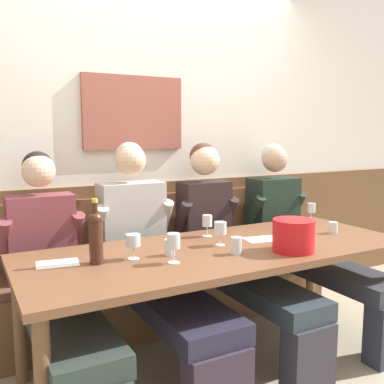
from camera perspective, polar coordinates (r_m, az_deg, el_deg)
The scene contains 21 objects.
ground_plane at distance 2.75m, azimuth 5.29°, elevation -23.04°, with size 6.80×6.80×0.02m, color tan.
room_wall_back at distance 3.32m, azimuth -5.00°, elevation 7.88°, with size 6.80×0.12×2.80m.
wood_wainscot_panel at distance 3.38m, azimuth -4.42°, elevation -7.33°, with size 6.80×0.03×1.03m, color brown.
wall_bench at distance 3.27m, azimuth -2.85°, elevation -12.11°, with size 2.59×0.42×0.94m.
dining_table at distance 2.57m, azimuth 3.86°, elevation -8.83°, with size 2.29×0.90×0.73m.
person_right_seat at distance 2.55m, azimuth -17.60°, elevation -10.46°, with size 0.50×1.31×1.28m.
person_center_left_seat at distance 2.72m, azimuth -5.25°, elevation -8.43°, with size 0.54×1.31×1.33m.
person_center_right_seat at distance 2.99m, azimuth 4.91°, elevation -6.63°, with size 0.47×1.32×1.32m.
person_left_seat at distance 3.39m, azimuth 14.16°, elevation -5.32°, with size 0.49×1.32×1.31m.
ice_bucket at distance 2.52m, azimuth 13.17°, elevation -5.56°, with size 0.24×0.24×0.18m, color red.
wine_bottle_clear_water at distance 2.27m, azimuth -12.51°, elevation -5.64°, with size 0.07×0.07×0.34m.
wine_glass_center_rear at distance 2.80m, azimuth 2.01°, elevation -3.97°, with size 0.07×0.07×0.14m.
wine_glass_near_bucket at distance 3.40m, azimuth 15.39°, elevation -2.16°, with size 0.06×0.06×0.14m.
wine_glass_by_bottle at distance 2.32m, azimuth -7.74°, elevation -6.45°, with size 0.08×0.08×0.13m.
wine_glass_right_end at distance 2.58m, azimuth 3.73°, elevation -4.91°, with size 0.07×0.07×0.14m.
wine_glass_center_front at distance 2.23m, azimuth -2.44°, elevation -6.66°, with size 0.07×0.07×0.16m.
water_tumbler_right at distance 3.05m, azimuth 18.01°, elevation -4.46°, with size 0.06×0.06×0.08m, color silver.
water_tumbler_left at distance 2.39m, azimuth -2.96°, elevation -7.25°, with size 0.06×0.06×0.09m, color silver.
water_tumbler_center at distance 2.42m, azimuth 5.83°, elevation -7.01°, with size 0.06×0.06×0.10m, color silver.
tasting_sheet_left_guest at distance 2.35m, azimuth -17.23°, elevation -8.96°, with size 0.21×0.15×0.00m, color white.
tasting_sheet_right_guest at distance 2.77m, azimuth 9.13°, elevation -6.13°, with size 0.21×0.15×0.00m, color white.
Camera 1 is at (-1.32, -1.95, 1.40)m, focal length 40.65 mm.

